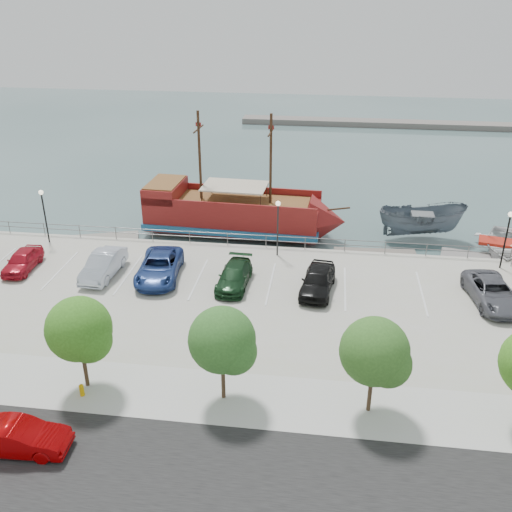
# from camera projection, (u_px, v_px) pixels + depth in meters

# --- Properties ---
(ground) EXTENTS (160.00, 160.00, 0.00)m
(ground) POSITION_uv_depth(u_px,v_px,m) (267.00, 311.00, 37.27)
(ground) COLOR #365050
(street) EXTENTS (100.00, 8.00, 0.04)m
(street) POSITION_uv_depth(u_px,v_px,m) (221.00, 498.00, 22.54)
(street) COLOR black
(street) RESTS_ON land_slab
(sidewalk) EXTENTS (100.00, 4.00, 0.05)m
(sidewalk) POSITION_uv_depth(u_px,v_px,m) (244.00, 399.00, 27.90)
(sidewalk) COLOR beige
(sidewalk) RESTS_ON land_slab
(seawall_railing) EXTENTS (50.00, 0.06, 1.00)m
(seawall_railing) POSITION_uv_depth(u_px,v_px,m) (279.00, 241.00, 43.57)
(seawall_railing) COLOR slate
(seawall_railing) RESTS_ON land_slab
(far_shore) EXTENTS (40.00, 3.00, 0.80)m
(far_shore) POSITION_uv_depth(u_px,v_px,m) (376.00, 123.00, 85.00)
(far_shore) COLOR #665E58
(far_shore) RESTS_ON ground
(pirate_ship) EXTENTS (17.17, 5.53, 10.75)m
(pirate_ship) POSITION_uv_depth(u_px,v_px,m) (247.00, 214.00, 47.87)
(pirate_ship) COLOR maroon
(pirate_ship) RESTS_ON ground
(patrol_boat) EXTENTS (7.50, 3.67, 2.79)m
(patrol_boat) POSITION_uv_depth(u_px,v_px,m) (422.00, 223.00, 47.15)
(patrol_boat) COLOR slate
(patrol_boat) RESTS_ON ground
(speedboat) EXTENTS (6.19, 7.59, 1.38)m
(speedboat) POSITION_uv_depth(u_px,v_px,m) (505.00, 248.00, 44.48)
(speedboat) COLOR silver
(speedboat) RESTS_ON ground
(dock_west) EXTENTS (6.63, 3.72, 0.36)m
(dock_west) POSITION_uv_depth(u_px,v_px,m) (99.00, 239.00, 47.20)
(dock_west) COLOR gray
(dock_west) RESTS_ON ground
(dock_mid) EXTENTS (6.44, 2.16, 0.36)m
(dock_mid) POSITION_uv_depth(u_px,v_px,m) (375.00, 255.00, 44.51)
(dock_mid) COLOR #6D645B
(dock_mid) RESTS_ON ground
(dock_east) EXTENTS (7.32, 3.56, 0.40)m
(dock_east) POSITION_uv_depth(u_px,v_px,m) (489.00, 261.00, 43.49)
(dock_east) COLOR gray
(dock_east) RESTS_ON ground
(street_sedan) EXTENTS (4.47, 1.76, 1.45)m
(street_sedan) POSITION_uv_depth(u_px,v_px,m) (18.00, 437.00, 24.57)
(street_sedan) COLOR #970204
(street_sedan) RESTS_ON street
(fire_hydrant) EXTENTS (0.25, 0.25, 0.71)m
(fire_hydrant) POSITION_uv_depth(u_px,v_px,m) (82.00, 390.00, 27.97)
(fire_hydrant) COLOR #E0A903
(fire_hydrant) RESTS_ON sidewalk
(lamp_post_left) EXTENTS (0.36, 0.36, 4.28)m
(lamp_post_left) POSITION_uv_depth(u_px,v_px,m) (43.00, 207.00, 43.50)
(lamp_post_left) COLOR black
(lamp_post_left) RESTS_ON land_slab
(lamp_post_mid) EXTENTS (0.36, 0.36, 4.28)m
(lamp_post_mid) POSITION_uv_depth(u_px,v_px,m) (278.00, 218.00, 41.36)
(lamp_post_mid) COLOR black
(lamp_post_mid) RESTS_ON land_slab
(lamp_post_right) EXTENTS (0.36, 0.36, 4.28)m
(lamp_post_right) POSITION_uv_depth(u_px,v_px,m) (508.00, 230.00, 39.45)
(lamp_post_right) COLOR black
(lamp_post_right) RESTS_ON land_slab
(tree_c) EXTENTS (3.30, 3.20, 5.00)m
(tree_c) POSITION_uv_depth(u_px,v_px,m) (81.00, 332.00, 27.34)
(tree_c) COLOR #473321
(tree_c) RESTS_ON sidewalk
(tree_d) EXTENTS (3.30, 3.20, 5.00)m
(tree_d) POSITION_uv_depth(u_px,v_px,m) (225.00, 343.00, 26.51)
(tree_d) COLOR #473321
(tree_d) RESTS_ON sidewalk
(tree_e) EXTENTS (3.30, 3.20, 5.00)m
(tree_e) POSITION_uv_depth(u_px,v_px,m) (378.00, 354.00, 25.67)
(tree_e) COLOR #473321
(tree_e) RESTS_ON sidewalk
(parked_car_a) EXTENTS (1.87, 4.25, 1.42)m
(parked_car_a) POSITION_uv_depth(u_px,v_px,m) (22.00, 260.00, 40.21)
(parked_car_a) COLOR #B01323
(parked_car_a) RESTS_ON land_slab
(parked_car_b) EXTENTS (1.92, 4.97, 1.62)m
(parked_car_b) POSITION_uv_depth(u_px,v_px,m) (103.00, 265.00, 39.33)
(parked_car_b) COLOR #B4BDCC
(parked_car_b) RESTS_ON land_slab
(parked_car_c) EXTENTS (3.26, 6.07, 1.62)m
(parked_car_c) POSITION_uv_depth(u_px,v_px,m) (159.00, 267.00, 39.06)
(parked_car_c) COLOR navy
(parked_car_c) RESTS_ON land_slab
(parked_car_d) EXTENTS (2.12, 4.83, 1.38)m
(parked_car_d) POSITION_uv_depth(u_px,v_px,m) (234.00, 276.00, 38.09)
(parked_car_d) COLOR black
(parked_car_d) RESTS_ON land_slab
(parked_car_e) EXTENTS (2.53, 5.08, 1.67)m
(parked_car_e) POSITION_uv_depth(u_px,v_px,m) (318.00, 280.00, 37.28)
(parked_car_e) COLOR black
(parked_car_e) RESTS_ON land_slab
(parked_car_g) EXTENTS (3.25, 5.78, 1.53)m
(parked_car_g) POSITION_uv_depth(u_px,v_px,m) (493.00, 292.00, 35.97)
(parked_car_g) COLOR #5A5B63
(parked_car_g) RESTS_ON land_slab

